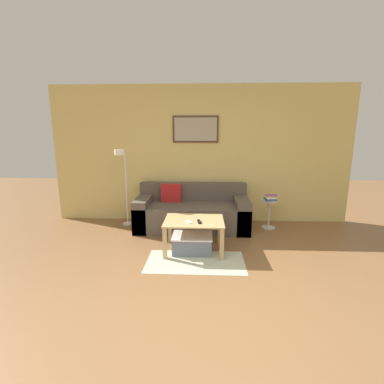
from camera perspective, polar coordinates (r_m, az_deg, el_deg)
ground_plane at (r=2.69m, az=0.35°, el=-26.97°), size 16.00×16.00×0.00m
wall_back at (r=5.30m, az=1.71°, el=7.68°), size 5.60×0.09×2.55m
area_rug at (r=3.83m, az=0.70°, el=-14.11°), size 1.31×0.70×0.01m
couch at (r=5.02m, az=0.01°, el=-4.17°), size 1.98×0.88×0.77m
coffee_table at (r=4.03m, az=0.42°, el=-6.93°), size 0.85×0.66×0.46m
storage_bin at (r=4.08m, az=0.06°, el=-10.47°), size 0.57×0.42×0.25m
floor_lamp at (r=5.02m, az=-14.00°, el=3.91°), size 0.20×0.47×1.41m
side_table at (r=5.17m, az=15.51°, el=-3.95°), size 0.29×0.29×0.51m
book_stack at (r=5.10m, az=15.86°, el=-1.18°), size 0.22×0.20×0.11m
remote_control at (r=3.90m, az=1.46°, el=-6.10°), size 0.06×0.15×0.02m
cell_phone at (r=3.92m, az=-0.63°, el=-6.11°), size 0.11×0.15×0.01m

